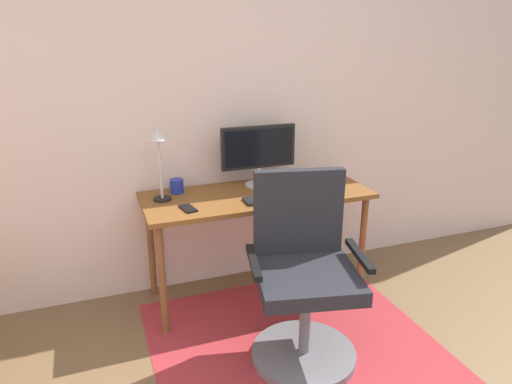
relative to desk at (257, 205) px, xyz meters
The scene contains 10 objects.
wall_back 0.74m from the desk, 102.92° to the left, with size 6.00×0.10×2.60m, color beige.
area_rug 0.91m from the desk, 89.64° to the right, with size 1.60×1.50×0.01m, color #9F2B30.
desk is the anchor object (origin of this frame).
monitor 0.36m from the desk, 66.90° to the left, with size 0.51×0.18×0.41m.
keyboard 0.19m from the desk, 61.95° to the right, with size 0.43×0.13×0.02m, color black.
computer_mouse 0.43m from the desk, 21.02° to the right, with size 0.06×0.10×0.03m, color white.
coffee_cup 0.54m from the desk, 158.85° to the left, with size 0.09×0.09×0.09m, color navy.
cell_phone 0.51m from the desk, 164.65° to the right, with size 0.07×0.14×0.01m, color black.
desk_lamp 0.72m from the desk, behind, with size 0.11×0.11×0.44m.
office_chair 0.72m from the desk, 88.59° to the right, with size 0.66×0.62×1.03m.
Camera 1 is at (-0.90, -0.82, 1.73)m, focal length 32.64 mm.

